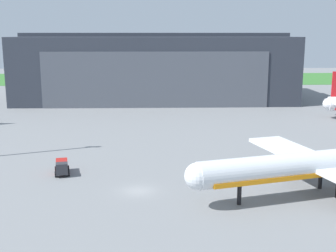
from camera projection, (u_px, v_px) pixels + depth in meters
The scene contains 5 objects.
ground_plane at pixel (138, 191), 60.91m from camera, with size 440.00×440.00×0.00m, color slate.
grass_field_strip at pixel (150, 79), 212.34m from camera, with size 440.00×56.00×0.08m, color #36732F.
maintenance_hangar at pixel (155, 67), 146.04m from camera, with size 86.46×39.26×21.59m.
airliner_near_left at pixel (322, 164), 58.84m from camera, with size 37.15×33.15×12.10m.
baggage_tug at pixel (62, 167), 67.96m from camera, with size 2.88×4.61×2.16m.
Camera 1 is at (2.38, -57.85, 21.34)m, focal length 47.07 mm.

